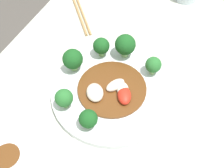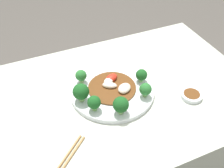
% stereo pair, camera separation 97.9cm
% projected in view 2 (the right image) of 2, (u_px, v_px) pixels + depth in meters
% --- Properties ---
extents(table, '(1.04, 0.65, 0.73)m').
position_uv_depth(table, '(112.00, 153.00, 1.17)').
color(table, '#B7BCAD').
rests_on(table, ground_plane).
extents(plate, '(0.30, 0.30, 0.02)m').
position_uv_depth(plate, '(112.00, 90.00, 0.93)').
color(plate, silver).
rests_on(plate, table).
extents(broccoli_northeast, '(0.04, 0.04, 0.06)m').
position_uv_depth(broccoli_northeast, '(94.00, 103.00, 0.82)').
color(broccoli_northeast, '#7AAD5B').
rests_on(broccoli_northeast, plate).
extents(broccoli_north, '(0.05, 0.05, 0.06)m').
position_uv_depth(broccoli_north, '(121.00, 105.00, 0.81)').
color(broccoli_north, '#89B76B').
rests_on(broccoli_north, plate).
extents(broccoli_east, '(0.05, 0.05, 0.07)m').
position_uv_depth(broccoli_east, '(81.00, 92.00, 0.85)').
color(broccoli_east, '#89B76B').
rests_on(broccoli_east, plate).
extents(broccoli_southeast, '(0.04, 0.04, 0.05)m').
position_uv_depth(broccoli_southeast, '(81.00, 76.00, 0.92)').
color(broccoli_southeast, '#89B76B').
rests_on(broccoli_southeast, plate).
extents(broccoli_northwest, '(0.04, 0.04, 0.05)m').
position_uv_depth(broccoli_northwest, '(145.00, 89.00, 0.87)').
color(broccoli_northwest, '#70A356').
rests_on(broccoli_northwest, plate).
extents(broccoli_west, '(0.04, 0.04, 0.05)m').
position_uv_depth(broccoli_west, '(141.00, 75.00, 0.93)').
color(broccoli_west, '#89B76B').
rests_on(broccoli_west, plate).
extents(stirfry_center, '(0.17, 0.17, 0.02)m').
position_uv_depth(stirfry_center, '(114.00, 86.00, 0.92)').
color(stirfry_center, '#5B3314').
rests_on(stirfry_center, plate).
extents(chopsticks, '(0.16, 0.15, 0.01)m').
position_uv_depth(chopsticks, '(64.00, 163.00, 0.72)').
color(chopsticks, '#AD7F4C').
rests_on(chopsticks, table).
extents(sauce_dish, '(0.08, 0.08, 0.02)m').
position_uv_depth(sauce_dish, '(191.00, 95.00, 0.91)').
color(sauce_dish, silver).
rests_on(sauce_dish, table).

